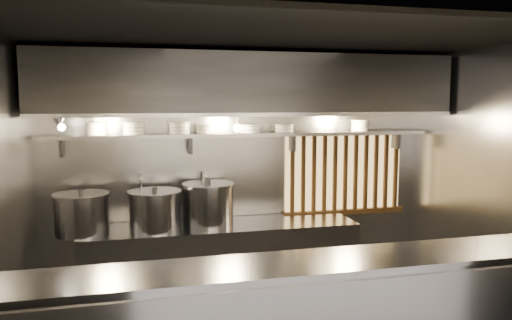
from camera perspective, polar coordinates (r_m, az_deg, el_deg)
name	(u,v)px	position (r m, az deg, el deg)	size (l,w,h in m)	color
ceiling	(276,37)	(4.39, 2.35, 13.86)	(4.50, 4.50, 0.00)	black
wall_back	(241,174)	(5.87, -1.78, -1.63)	(4.50, 4.50, 0.00)	gray
wall_right	(493,188)	(5.50, 25.47, -2.87)	(3.00, 3.00, 0.00)	gray
cooking_bench	(221,264)	(5.69, -3.97, -11.78)	(3.00, 0.70, 0.90)	#96969B
bowl_shelf	(244,134)	(5.65, -1.42, 2.93)	(4.40, 0.34, 0.04)	#96969B
exhaust_hood	(248,85)	(5.42, -0.93, 8.53)	(4.40, 0.81, 0.65)	#2D2D30
wood_screen	(345,173)	(6.23, 10.08, -1.43)	(1.56, 0.09, 1.04)	#F2C26C
faucet_left	(141,188)	(5.63, -13.02, -3.13)	(0.04, 0.30, 0.50)	silver
faucet_right	(204,185)	(5.68, -5.94, -2.90)	(0.04, 0.30, 0.50)	silver
heat_lamp	(59,121)	(5.09, -21.64, 4.15)	(0.25, 0.35, 0.20)	#96969B
pendant_bulb	(237,128)	(5.51, -2.17, 3.68)	(0.09, 0.09, 0.19)	#2D2D30
stock_pot_left	(82,214)	(5.43, -19.30, -5.80)	(0.74, 0.74, 0.46)	#96969B
stock_pot_mid	(155,210)	(5.40, -11.46, -5.63)	(0.74, 0.74, 0.46)	#96969B
stock_pot_right	(208,204)	(5.53, -5.47, -5.00)	(0.59, 0.59, 0.50)	#96969B
bowl_stack_0	(97,129)	(5.53, -17.73, 3.42)	(0.22, 0.22, 0.13)	white
bowl_stack_1	(134,128)	(5.51, -13.76, 3.54)	(0.25, 0.25, 0.13)	white
bowl_stack_2	(179,128)	(5.53, -8.75, 3.67)	(0.24, 0.24, 0.13)	white
bowl_stack_3	(205,129)	(5.57, -5.81, 3.54)	(0.21, 0.21, 0.09)	white
bowl_stack_4	(250,128)	(5.66, -0.69, 3.62)	(0.24, 0.24, 0.09)	white
bowl_stack_5	(284,128)	(5.77, 3.23, 3.67)	(0.23, 0.23, 0.09)	white
bowl_stack_6	(360,125)	(6.11, 11.75, 3.89)	(0.21, 0.21, 0.13)	white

